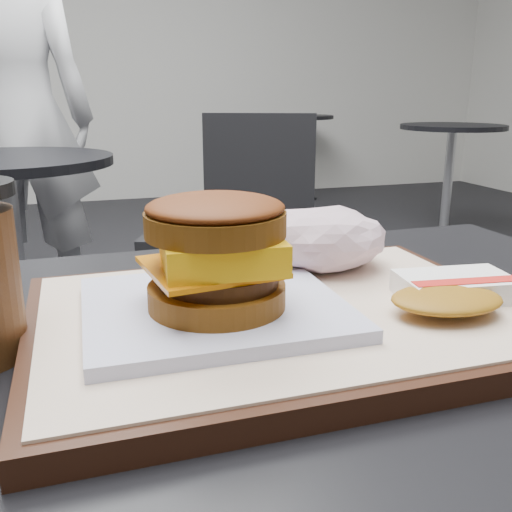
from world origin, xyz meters
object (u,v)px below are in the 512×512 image
Objects in this scene: patron at (19,118)px; hash_brown at (452,292)px; crumpled_wrapper at (321,239)px; neighbor_table at (9,217)px; neighbor_chair at (227,219)px; breakfast_sandwich at (216,267)px; serving_tray at (281,319)px.

hash_brown is at bearing 108.34° from patron.
crumpled_wrapper is 1.62m from neighbor_table.
neighbor_chair reaches higher than neighbor_table.
neighbor_table is at bearing 94.77° from patron.
neighbor_chair is (0.73, -0.07, -0.04)m from neighbor_table.
neighbor_table is 0.73m from neighbor_chair.
breakfast_sandwich reaches higher than hash_brown.
serving_tray is at bearing -77.40° from neighbor_table.
neighbor_chair is at bearing 74.96° from breakfast_sandwich.
crumpled_wrapper reaches higher than neighbor_table.
neighbor_chair is (0.24, 1.59, -0.29)m from hash_brown.
crumpled_wrapper is at bearing -101.39° from neighbor_chair.
neighbor_table is (-0.36, 1.62, -0.23)m from serving_tray.
neighbor_chair is at bearing 81.49° from hash_brown.
hash_brown is (0.13, -0.04, 0.02)m from serving_tray.
patron is (0.02, 0.61, 0.30)m from neighbor_table.
hash_brown is 0.96× the size of crumpled_wrapper.
neighbor_table is 0.85× the size of neighbor_chair.
breakfast_sandwich is 0.15m from crumpled_wrapper.
serving_tray is at bearing 6.69° from breakfast_sandwich.
neighbor_chair is (0.42, 1.56, -0.32)m from breakfast_sandwich.
hash_brown is at bearing -64.52° from crumpled_wrapper.
breakfast_sandwich reaches higher than neighbor_chair.
hash_brown is at bearing -9.50° from breakfast_sandwich.
crumpled_wrapper is (-0.06, 0.12, 0.02)m from hash_brown.
breakfast_sandwich is 1.65m from neighbor_chair.
neighbor_table is 0.68m from patron.
neighbor_table is 0.44× the size of patron.
serving_tray is 0.22× the size of patron.
breakfast_sandwich reaches higher than neighbor_table.
neighbor_chair reaches higher than serving_tray.
crumpled_wrapper is at bearing -74.25° from neighbor_table.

